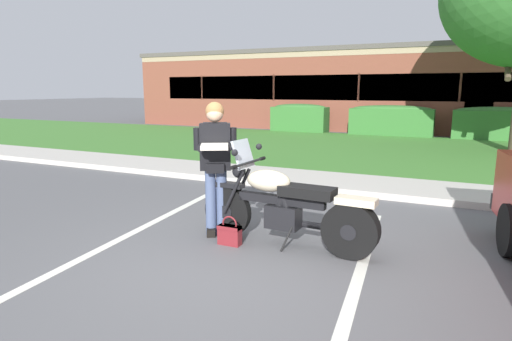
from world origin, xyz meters
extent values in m
plane|color=#565659|center=(0.00, 0.00, 0.00)|extent=(140.00, 140.00, 0.00)
cube|color=#B7B2A8|center=(0.00, 3.47, 0.06)|extent=(60.00, 0.20, 0.12)
cube|color=#B7B2A8|center=(0.00, 4.32, 0.04)|extent=(60.00, 1.50, 0.08)
cube|color=#3D752D|center=(0.00, 9.38, 0.03)|extent=(60.00, 8.61, 0.06)
cube|color=silver|center=(-1.66, 0.20, 0.00)|extent=(0.52, 4.39, 0.01)
cube|color=silver|center=(1.31, 0.20, 0.00)|extent=(0.52, 4.39, 0.01)
cylinder|color=black|center=(-0.49, 0.67, 0.32)|extent=(0.64, 0.13, 0.64)
cylinder|color=black|center=(-0.49, 0.67, 0.32)|extent=(0.19, 0.13, 0.18)
cylinder|color=black|center=(1.11, 0.59, 0.32)|extent=(0.65, 0.21, 0.64)
cylinder|color=black|center=(1.11, 0.59, 0.32)|extent=(0.19, 0.21, 0.18)
cube|color=black|center=(-0.49, 0.67, 0.67)|extent=(0.45, 0.16, 0.06)
cube|color=beige|center=(1.16, 0.59, 0.66)|extent=(0.45, 0.22, 0.08)
cylinder|color=black|center=(-0.36, 0.59, 0.60)|extent=(0.31, 0.06, 0.58)
cylinder|color=black|center=(-0.35, 0.75, 0.60)|extent=(0.31, 0.06, 0.58)
sphere|color=black|center=(-0.32, 0.67, 0.86)|extent=(0.17, 0.17, 0.17)
cylinder|color=black|center=(-0.18, 0.66, 0.98)|extent=(0.07, 0.72, 0.03)
cylinder|color=black|center=(-0.19, 0.30, 0.98)|extent=(0.05, 0.10, 0.04)
cylinder|color=black|center=(-0.16, 1.02, 0.98)|extent=(0.05, 0.10, 0.04)
sphere|color=black|center=(-0.21, 0.36, 1.14)|extent=(0.08, 0.08, 0.08)
sphere|color=black|center=(-0.18, 0.96, 1.14)|extent=(0.08, 0.08, 0.08)
cube|color=#B2BCC6|center=(-0.26, 0.66, 1.08)|extent=(0.16, 0.37, 0.35)
cube|color=black|center=(0.26, 0.64, 0.56)|extent=(1.10, 0.16, 0.10)
ellipsoid|color=beige|center=(0.09, 0.64, 0.78)|extent=(0.58, 0.35, 0.26)
cube|color=black|center=(0.59, 0.62, 0.70)|extent=(0.65, 0.31, 0.12)
cube|color=black|center=(0.29, 0.63, 0.36)|extent=(0.41, 0.26, 0.28)
cylinder|color=black|center=(0.26, 0.64, 0.52)|extent=(0.18, 0.13, 0.21)
cylinder|color=black|center=(0.33, 0.63, 0.52)|extent=(0.18, 0.13, 0.21)
cylinder|color=black|center=(0.67, 0.75, 0.26)|extent=(0.60, 0.11, 0.08)
cylinder|color=black|center=(0.87, 0.74, 0.26)|extent=(0.60, 0.11, 0.08)
cylinder|color=black|center=(0.40, 0.47, 0.15)|extent=(0.13, 0.12, 0.30)
cube|color=black|center=(-0.56, 0.66, 0.05)|extent=(0.21, 0.26, 0.10)
cube|color=black|center=(-0.69, 0.59, 0.05)|extent=(0.21, 0.26, 0.10)
cylinder|color=#47567A|center=(-0.57, 0.67, 0.43)|extent=(0.14, 0.14, 0.86)
cylinder|color=#47567A|center=(-0.70, 0.61, 0.43)|extent=(0.14, 0.14, 0.86)
cube|color=black|center=(-0.64, 0.64, 1.15)|extent=(0.44, 0.38, 0.58)
cube|color=black|center=(-0.64, 0.64, 1.42)|extent=(0.36, 0.32, 0.06)
sphere|color=tan|center=(-0.64, 0.64, 1.56)|extent=(0.21, 0.21, 0.21)
sphere|color=olive|center=(-0.64, 0.65, 1.59)|extent=(0.23, 0.23, 0.23)
cube|color=black|center=(-0.57, 0.53, 0.90)|extent=(0.24, 0.19, 0.12)
cylinder|color=black|center=(-0.42, 0.58, 1.17)|extent=(0.24, 0.34, 0.09)
cylinder|color=black|center=(-0.70, 0.42, 1.17)|extent=(0.24, 0.34, 0.09)
cylinder|color=black|center=(-0.43, 0.73, 1.25)|extent=(0.10, 0.10, 0.28)
cylinder|color=black|center=(-0.82, 0.52, 1.25)|extent=(0.10, 0.10, 0.28)
cube|color=beige|center=(-0.49, 0.38, 1.19)|extent=(0.44, 0.44, 0.05)
cube|color=maroon|center=(-0.30, 0.38, 0.12)|extent=(0.28, 0.12, 0.24)
cube|color=maroon|center=(-0.30, 0.37, 0.22)|extent=(0.28, 0.13, 0.04)
torus|color=maroon|center=(-0.30, 0.38, 0.26)|extent=(0.20, 0.02, 0.20)
cylinder|color=#4C3D2D|center=(3.22, 10.25, 2.54)|extent=(0.16, 1.01, 0.95)
cube|color=#336B2D|center=(-4.19, 13.80, 0.55)|extent=(2.41, 0.90, 1.10)
ellipsoid|color=#336B2D|center=(-4.19, 13.80, 1.10)|extent=(2.29, 0.84, 0.28)
cube|color=#336B2D|center=(-0.35, 13.80, 0.55)|extent=(3.19, 0.90, 1.10)
ellipsoid|color=#336B2D|center=(-0.35, 13.80, 1.10)|extent=(3.03, 0.84, 0.28)
cube|color=#336B2D|center=(3.49, 13.80, 0.55)|extent=(3.24, 0.90, 1.10)
ellipsoid|color=#336B2D|center=(3.49, 13.80, 1.10)|extent=(3.08, 0.84, 0.28)
cube|color=brown|center=(-1.88, 19.07, 1.76)|extent=(23.08, 8.77, 3.51)
cube|color=#998466|center=(-1.88, 14.72, 3.39)|extent=(23.08, 0.10, 0.24)
cube|color=#4C4742|center=(-1.88, 19.07, 3.61)|extent=(23.32, 8.86, 0.20)
cube|color=#1E282D|center=(-1.88, 14.71, 1.93)|extent=(19.62, 0.06, 1.10)
cube|color=brown|center=(-9.73, 14.70, 1.93)|extent=(0.08, 0.04, 1.20)
cube|color=brown|center=(-5.81, 14.70, 1.93)|extent=(0.08, 0.04, 1.20)
cube|color=brown|center=(-1.88, 14.70, 1.93)|extent=(0.08, 0.04, 1.20)
cube|color=brown|center=(2.04, 14.70, 1.93)|extent=(0.08, 0.04, 1.20)
cube|color=#473323|center=(2.74, 14.72, 1.05)|extent=(1.00, 0.08, 2.10)
camera|label=1|loc=(2.10, -3.96, 1.86)|focal=30.08mm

